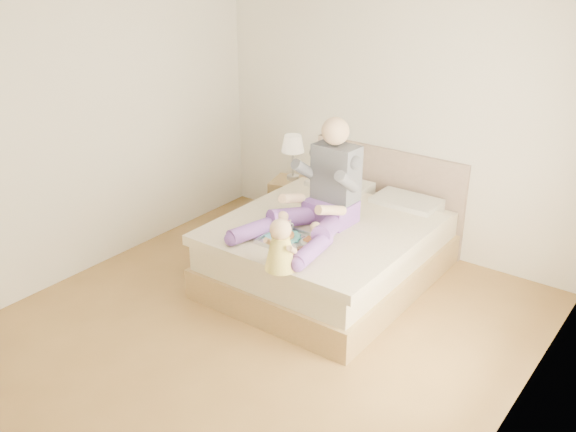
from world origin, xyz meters
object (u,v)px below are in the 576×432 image
Objects in this scene: bed at (334,245)px; tray at (293,239)px; adult at (322,196)px; baby at (281,248)px; nightstand at (292,203)px.

bed is 4.24× the size of tray.
adult reaches higher than bed.
baby is at bearing -74.78° from adult.
bed is at bearing -50.21° from nightstand.
baby is at bearing -71.30° from nightstand.
adult reaches higher than nightstand.
adult is 0.48m from tray.
nightstand is at bearing 124.33° from baby.
bed is 0.63m from adult.
adult reaches higher than baby.
tray is (1.00, -1.37, 0.38)m from nightstand.
bed is 4.13× the size of nightstand.
nightstand is at bearing 125.07° from tray.
nightstand is 1.73m from tray.
nightstand is (-1.00, 0.70, -0.05)m from bed.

